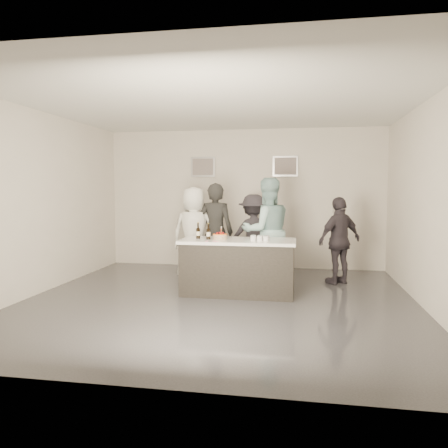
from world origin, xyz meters
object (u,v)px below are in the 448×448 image
(person_main_blue, at_px, (267,231))
(person_guest_left, at_px, (194,233))
(beer_bottle_b, at_px, (208,231))
(beer_bottle_a, at_px, (198,231))
(person_guest_right, at_px, (340,240))
(person_guest_back, at_px, (253,234))
(bar_counter, at_px, (238,267))
(person_main_black, at_px, (215,232))
(cake, at_px, (220,237))

(person_main_blue, xyz_separation_m, person_guest_left, (-1.40, 0.20, -0.08))
(beer_bottle_b, bearing_deg, person_main_blue, 45.81)
(beer_bottle_a, height_order, person_main_blue, person_main_blue)
(beer_bottle_b, relative_size, person_guest_right, 0.16)
(person_main_blue, relative_size, person_guest_right, 1.22)
(person_guest_back, bearing_deg, person_main_blue, 95.31)
(beer_bottle_b, height_order, person_main_blue, person_main_blue)
(person_guest_left, bearing_deg, bar_counter, 135.01)
(person_main_black, xyz_separation_m, person_main_blue, (0.97, -0.13, 0.04))
(person_main_blue, bearing_deg, cake, 28.11)
(beer_bottle_b, xyz_separation_m, person_guest_back, (0.55, 1.74, -0.22))
(beer_bottle_a, xyz_separation_m, person_guest_left, (-0.32, 1.03, -0.15))
(beer_bottle_b, relative_size, person_guest_back, 0.16)
(cake, bearing_deg, person_main_blue, 50.26)
(person_guest_left, height_order, person_guest_back, person_guest_left)
(person_guest_left, distance_m, person_guest_back, 1.24)
(bar_counter, height_order, beer_bottle_a, beer_bottle_a)
(beer_bottle_b, relative_size, person_main_black, 0.14)
(cake, bearing_deg, bar_counter, -0.91)
(cake, relative_size, person_guest_right, 0.15)
(beer_bottle_a, relative_size, person_guest_right, 0.16)
(beer_bottle_b, xyz_separation_m, person_guest_left, (-0.51, 1.11, -0.15))
(person_guest_left, bearing_deg, person_main_black, 172.49)
(beer_bottle_b, bearing_deg, person_main_black, 94.65)
(person_main_black, height_order, person_guest_back, person_main_black)
(bar_counter, xyz_separation_m, beer_bottle_b, (-0.48, -0.06, 0.58))
(person_guest_left, bearing_deg, beer_bottle_b, 116.20)
(beer_bottle_a, distance_m, person_guest_back, 1.84)
(person_main_black, xyz_separation_m, person_guest_right, (2.27, 0.11, -0.13))
(cake, height_order, beer_bottle_a, beer_bottle_a)
(person_main_black, distance_m, person_main_blue, 0.98)
(bar_counter, distance_m, person_guest_back, 1.72)
(cake, distance_m, person_main_black, 1.01)
(cake, bearing_deg, person_guest_right, 28.51)
(cake, height_order, person_main_black, person_main_black)
(person_main_black, bearing_deg, bar_counter, 123.52)
(bar_counter, relative_size, beer_bottle_b, 7.15)
(person_main_black, relative_size, person_guest_back, 1.14)
(beer_bottle_a, bearing_deg, person_main_black, 83.80)
(person_main_blue, distance_m, person_guest_left, 1.41)
(cake, relative_size, beer_bottle_b, 0.91)
(bar_counter, bearing_deg, person_guest_left, 133.50)
(person_main_blue, bearing_deg, person_guest_back, -90.23)
(cake, bearing_deg, person_guest_left, 123.57)
(cake, relative_size, person_guest_back, 0.15)
(beer_bottle_b, bearing_deg, cake, 19.64)
(bar_counter, xyz_separation_m, beer_bottle_a, (-0.67, 0.01, 0.58))
(cake, height_order, person_main_blue, person_main_blue)
(bar_counter, distance_m, beer_bottle_b, 0.76)
(cake, distance_m, person_main_blue, 1.10)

